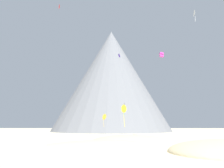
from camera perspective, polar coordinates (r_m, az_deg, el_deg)
The scene contains 15 objects.
ground_plane at distance 38.01m, azimuth 3.23°, elevation -16.90°, with size 400.00×400.00×0.00m, color beige.
dune_foreground_left at distance 41.21m, azimuth -25.38°, elevation -15.44°, with size 17.32×14.96×4.22m, color beige.
dune_foreground_right at distance 59.84m, azimuth 4.51°, elevation -14.36°, with size 19.86×18.38×3.44m, color #CCBA8E.
dune_midground at distance 42.08m, azimuth -3.98°, elevation -16.22°, with size 24.78×15.08×3.23m, color beige.
bush_ridge_crest at distance 50.71m, azimuth 5.98°, elevation -14.65°, with size 1.26×1.26×0.84m, color #668C4C.
bush_near_right at distance 61.80m, azimuth 5.49°, elevation -13.79°, with size 1.09×1.09×0.90m, color #386633.
bush_far_right at distance 43.03m, azimuth -0.82°, elevation -15.47°, with size 2.76×2.76×0.95m, color #386633.
rock_massif at distance 146.00m, azimuth 0.40°, elevation 0.23°, with size 98.70×98.70×65.73m.
kite_red_high at distance 77.94m, azimuth -13.15°, elevation 18.51°, with size 0.62×1.69×1.67m.
kite_yellow_low at distance 57.01m, azimuth 2.95°, elevation -6.34°, with size 1.55×1.68×5.60m.
kite_white_high at distance 85.00m, azimuth 20.18°, elevation 16.45°, with size 0.52×2.23×4.29m.
kite_gold_low at distance 96.46m, azimuth -2.02°, elevation -8.30°, with size 2.19×2.58×5.43m.
kite_magenta_high at distance 80.77m, azimuth 12.43°, elevation 7.25°, with size 1.44×1.34×1.72m.
kite_black_low at distance 91.67m, azimuth 3.07°, elevation -5.54°, with size 1.10×2.46×5.65m.
kite_indigo_high at distance 82.03m, azimuth 1.84°, elevation 7.21°, with size 0.79×0.70×1.32m.
Camera 1 is at (-1.36, -37.71, 4.56)m, focal length 36.12 mm.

